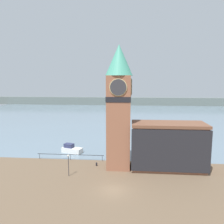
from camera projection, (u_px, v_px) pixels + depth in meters
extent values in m
plane|color=brown|center=(113.00, 190.00, 30.83)|extent=(160.00, 160.00, 0.00)
cube|color=slate|center=(126.00, 114.00, 101.46)|extent=(160.00, 120.00, 0.00)
cube|color=slate|center=(127.00, 101.00, 140.57)|extent=(180.00, 3.00, 5.00)
cube|color=#232328|center=(70.00, 155.00, 42.67)|extent=(13.19, 0.08, 0.08)
cylinder|color=#232328|center=(39.00, 156.00, 43.28)|extent=(0.07, 0.07, 1.05)
cylinder|color=#232328|center=(70.00, 157.00, 42.75)|extent=(0.07, 0.07, 1.05)
cylinder|color=#232328|center=(102.00, 158.00, 42.21)|extent=(0.07, 0.07, 1.05)
cube|color=#935B42|center=(119.00, 123.00, 38.15)|extent=(4.05, 4.05, 16.23)
cube|color=black|center=(119.00, 99.00, 37.57)|extent=(4.17, 4.17, 0.90)
cylinder|color=tan|center=(118.00, 87.00, 35.23)|extent=(2.90, 0.12, 2.90)
cylinder|color=#333338|center=(118.00, 87.00, 35.15)|extent=(2.64, 0.12, 2.64)
cylinder|color=tan|center=(131.00, 87.00, 37.11)|extent=(0.12, 2.90, 2.90)
cylinder|color=#333338|center=(132.00, 87.00, 37.10)|extent=(0.12, 2.64, 2.64)
cone|color=teal|center=(119.00, 60.00, 36.66)|extent=(4.65, 4.65, 5.18)
cube|color=#935B42|center=(168.00, 147.00, 38.18)|extent=(12.28, 5.07, 7.68)
cube|color=brown|center=(169.00, 124.00, 37.61)|extent=(12.68, 5.47, 0.50)
cube|color=#232328|center=(171.00, 151.00, 35.51)|extent=(12.78, 0.30, 7.07)
cube|color=silver|center=(72.00, 150.00, 47.12)|extent=(4.75, 3.13, 1.05)
cube|color=navy|center=(69.00, 145.00, 47.29)|extent=(2.24, 1.84, 0.84)
cylinder|color=black|center=(97.00, 164.00, 39.77)|extent=(0.29, 0.29, 0.48)
sphere|color=black|center=(97.00, 163.00, 39.74)|extent=(0.30, 0.30, 0.30)
cylinder|color=#2D2D33|center=(69.00, 166.00, 35.30)|extent=(0.10, 0.10, 3.34)
sphere|color=silver|center=(68.00, 156.00, 35.05)|extent=(0.32, 0.32, 0.32)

